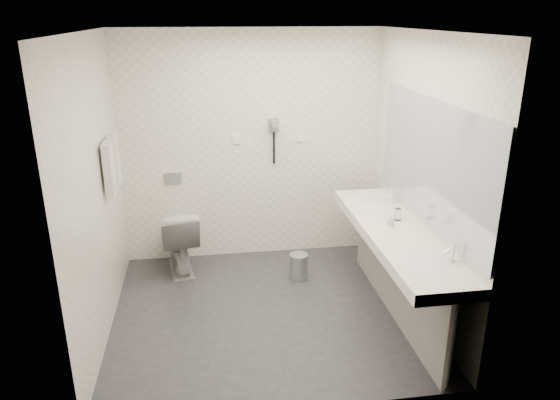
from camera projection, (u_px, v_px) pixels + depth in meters
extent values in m
plane|color=#2D2C32|center=(267.00, 312.00, 4.86)|extent=(2.80, 2.80, 0.00)
plane|color=white|center=(264.00, 31.00, 4.01)|extent=(2.80, 2.80, 0.00)
plane|color=white|center=(251.00, 148.00, 5.65)|extent=(2.80, 0.00, 2.80)
plane|color=white|center=(291.00, 249.00, 3.23)|extent=(2.80, 0.00, 2.80)
plane|color=white|center=(95.00, 193.00, 4.24)|extent=(0.00, 2.60, 2.60)
plane|color=white|center=(421.00, 178.00, 4.63)|extent=(0.00, 2.60, 2.60)
cube|color=white|center=(396.00, 235.00, 4.56)|extent=(0.55, 2.20, 0.10)
cube|color=gray|center=(395.00, 277.00, 4.71)|extent=(0.03, 2.15, 0.75)
cylinder|color=silver|center=(450.00, 345.00, 3.75)|extent=(0.06, 0.06, 0.75)
cylinder|color=silver|center=(364.00, 232.00, 5.68)|extent=(0.06, 0.06, 0.75)
cube|color=#B2BCC6|center=(431.00, 162.00, 4.38)|extent=(0.02, 2.20, 1.05)
ellipsoid|color=white|center=(426.00, 264.00, 3.94)|extent=(0.40, 0.31, 0.05)
ellipsoid|color=white|center=(373.00, 205.00, 5.15)|extent=(0.40, 0.31, 0.05)
cylinder|color=silver|center=(452.00, 252.00, 3.94)|extent=(0.04, 0.04, 0.15)
cylinder|color=silver|center=(392.00, 196.00, 5.15)|extent=(0.04, 0.04, 0.15)
imported|color=beige|center=(391.00, 221.00, 4.59)|extent=(0.07, 0.07, 0.10)
cylinder|color=silver|center=(398.00, 214.00, 4.73)|extent=(0.07, 0.07, 0.11)
imported|color=white|center=(179.00, 239.00, 5.55)|extent=(0.50, 0.75, 0.71)
cube|color=#B2B5BA|center=(173.00, 178.00, 5.62)|extent=(0.18, 0.02, 0.12)
cylinder|color=#B2B5BA|center=(299.00, 267.00, 5.42)|extent=(0.21, 0.21, 0.26)
cylinder|color=#B2B5BA|center=(299.00, 255.00, 5.37)|extent=(0.19, 0.19, 0.02)
cylinder|color=silver|center=(108.00, 141.00, 4.66)|extent=(0.02, 0.62, 0.02)
cube|color=silver|center=(110.00, 169.00, 4.60)|extent=(0.07, 0.24, 0.48)
cube|color=silver|center=(114.00, 161.00, 4.86)|extent=(0.07, 0.24, 0.48)
cube|color=gray|center=(274.00, 125.00, 5.57)|extent=(0.10, 0.04, 0.14)
cylinder|color=gray|center=(275.00, 124.00, 5.49)|extent=(0.08, 0.14, 0.08)
cylinder|color=black|center=(274.00, 148.00, 5.64)|extent=(0.02, 0.02, 0.35)
cube|color=white|center=(237.00, 140.00, 5.58)|extent=(0.09, 0.02, 0.09)
cube|color=white|center=(301.00, 137.00, 5.68)|extent=(0.09, 0.02, 0.09)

